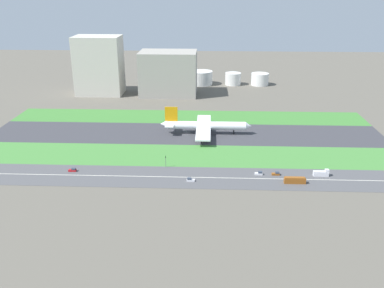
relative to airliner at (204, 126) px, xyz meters
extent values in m
plane|color=#5B564C|center=(-12.79, 0.00, -6.23)|extent=(800.00, 800.00, 0.00)
cube|color=#38383D|center=(-12.79, 0.00, -6.18)|extent=(280.00, 46.00, 0.10)
cube|color=#3D7A33|center=(-12.79, 41.00, -6.18)|extent=(280.00, 36.00, 0.10)
cube|color=#427F38|center=(-12.79, -41.00, -6.18)|extent=(280.00, 36.00, 0.10)
cube|color=#4C4C4F|center=(-12.79, -73.00, -6.18)|extent=(280.00, 28.00, 0.10)
cube|color=silver|center=(-12.79, -73.00, -6.13)|extent=(266.00, 0.50, 0.01)
cylinder|color=white|center=(1.68, 0.00, 0.07)|extent=(56.00, 6.00, 6.00)
cone|color=white|center=(31.68, 0.00, 0.07)|extent=(4.00, 5.70, 5.70)
cone|color=white|center=(-28.82, 0.00, 0.87)|extent=(5.00, 5.40, 5.40)
cube|color=orange|center=(-23.32, 0.00, 8.07)|extent=(9.00, 0.80, 11.00)
cube|color=white|center=(-24.32, 0.00, 1.07)|extent=(6.00, 16.00, 0.60)
cube|color=white|center=(-0.32, 15.00, -1.13)|extent=(10.00, 26.00, 1.00)
cylinder|color=gray|center=(0.68, 9.00, -3.33)|extent=(5.00, 3.20, 3.20)
cube|color=white|center=(-0.32, -15.00, -1.13)|extent=(10.00, 26.00, 1.00)
cylinder|color=gray|center=(0.68, -9.00, -3.33)|extent=(5.00, 3.20, 3.20)
cylinder|color=black|center=(21.28, 0.00, -4.53)|extent=(1.00, 1.00, 3.20)
cylinder|color=black|center=(-2.32, 3.50, -4.53)|extent=(1.00, 1.00, 3.20)
cylinder|color=black|center=(-2.32, -3.50, -4.53)|extent=(1.00, 1.00, 3.20)
cube|color=silver|center=(31.98, -68.00, -5.58)|extent=(4.40, 1.80, 1.10)
cube|color=#333D4C|center=(32.78, -68.00, -4.58)|extent=(2.20, 1.66, 0.90)
cube|color=silver|center=(-5.92, -78.00, -5.58)|extent=(4.40, 1.80, 1.10)
cube|color=#333D4C|center=(-6.72, -78.00, -4.58)|extent=(2.20, 1.66, 0.90)
cube|color=silver|center=(66.57, -68.00, -4.73)|extent=(8.40, 2.50, 2.80)
cube|color=silver|center=(69.77, -68.00, -2.73)|extent=(2.00, 2.30, 1.20)
cube|color=brown|center=(41.49, -68.00, -5.58)|extent=(4.40, 1.80, 1.10)
cube|color=#333D4C|center=(42.29, -68.00, -4.58)|extent=(2.20, 1.66, 0.90)
cube|color=brown|center=(50.28, -78.00, -4.63)|extent=(11.60, 2.50, 3.00)
cube|color=brown|center=(50.18, -78.00, -2.88)|extent=(10.80, 2.30, 0.50)
cube|color=#B2191E|center=(-74.41, -68.00, -5.58)|extent=(4.40, 1.80, 1.10)
cube|color=#333D4C|center=(-73.61, -68.00, -4.58)|extent=(2.20, 1.66, 0.90)
cylinder|color=#4C4C51|center=(-21.36, -60.00, -3.13)|extent=(0.24, 0.24, 6.00)
cube|color=black|center=(-21.36, -60.00, 0.47)|extent=(0.36, 0.36, 1.20)
sphere|color=#19D826|center=(-21.36, -60.20, 0.77)|extent=(0.24, 0.24, 0.24)
cube|color=beige|center=(-102.79, 114.00, 21.44)|extent=(43.55, 29.68, 55.34)
cube|color=#9E998E|center=(-36.18, 114.00, 14.49)|extent=(53.79, 37.15, 41.45)
cylinder|color=silver|center=(-5.56, 159.00, 0.92)|extent=(23.68, 23.68, 14.31)
cylinder|color=silver|center=(28.28, 159.00, 0.17)|extent=(16.49, 16.49, 12.79)
cylinder|color=silver|center=(56.71, 159.00, 0.04)|extent=(18.29, 18.29, 12.55)
camera|label=1|loc=(3.68, -284.33, 94.37)|focal=39.29mm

